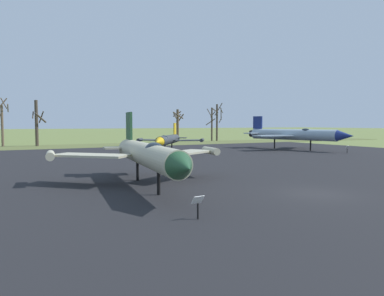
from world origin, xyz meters
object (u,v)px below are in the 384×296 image
object	(u,v)px
jet_fighter_rear_center	(294,134)
jet_fighter_rear_left	(168,140)
jet_fighter_front_right	(147,154)
info_placard_rear_left	(165,153)
info_placard_rear_center	(347,149)
info_placard_front_right	(198,205)

from	to	relation	value
jet_fighter_rear_center	jet_fighter_rear_left	size ratio (longest dim) A/B	1.46
jet_fighter_front_right	jet_fighter_rear_left	size ratio (longest dim) A/B	1.25
jet_fighter_front_right	jet_fighter_rear_center	distance (m)	36.90
info_placard_rear_left	jet_fighter_rear_center	bearing A→B (deg)	6.16
info_placard_rear_center	info_placard_rear_left	xyz separation A→B (m)	(-24.23, 5.48, -0.02)
jet_fighter_front_right	info_placard_front_right	xyz separation A→B (m)	(-0.83, -8.14, -1.44)
info_placard_front_right	jet_fighter_rear_left	size ratio (longest dim) A/B	0.09
info_placard_rear_left	jet_fighter_front_right	bearing A→B (deg)	-116.46
jet_fighter_rear_center	info_placard_rear_center	distance (m)	8.30
info_placard_rear_center	jet_fighter_front_right	bearing A→B (deg)	-159.88
jet_fighter_front_right	info_placard_front_right	world-z (taller)	jet_fighter_front_right
jet_fighter_rear_left	jet_fighter_front_right	bearing A→B (deg)	-116.65
jet_fighter_front_right	jet_fighter_rear_center	size ratio (longest dim) A/B	0.86
jet_fighter_rear_center	info_placard_rear_left	xyz separation A→B (m)	(-22.29, -2.41, -1.77)
jet_fighter_front_right	info_placard_front_right	distance (m)	8.31
info_placard_front_right	jet_fighter_rear_left	bearing A→B (deg)	68.18
info_placard_front_right	info_placard_rear_left	bearing A→B (deg)	69.57
info_placard_rear_center	jet_fighter_rear_left	bearing A→B (deg)	150.58
info_placard_front_right	info_placard_rear_left	distance (m)	27.42
info_placard_rear_center	info_placard_rear_left	world-z (taller)	info_placard_rear_center
info_placard_rear_center	info_placard_rear_left	size ratio (longest dim) A/B	1.06
jet_fighter_front_right	info_placard_rear_left	distance (m)	19.67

